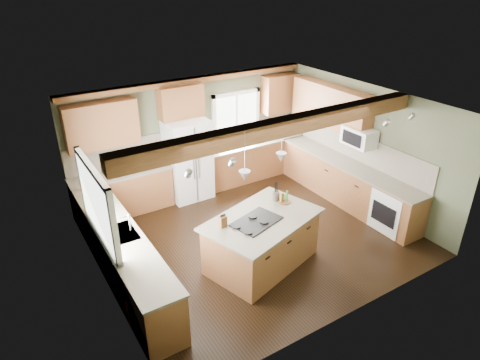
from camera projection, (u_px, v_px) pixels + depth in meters
floor at (252, 236)px, 8.31m from camera, size 5.60×5.60×0.00m
ceiling at (254, 106)px, 7.14m from camera, size 5.60×5.60×0.00m
wall_back at (192, 135)px, 9.62m from camera, size 5.60×0.00×5.60m
wall_left at (98, 220)px, 6.40m from camera, size 0.00×5.00×5.00m
wall_right at (363, 145)px, 9.05m from camera, size 0.00×5.00×5.00m
ceiling_beam at (282, 127)px, 6.61m from camera, size 5.55×0.26×0.26m
soffit_trim at (191, 81)px, 8.99m from camera, size 5.55×0.20×0.10m
backsplash_back at (192, 138)px, 9.65m from camera, size 5.58×0.03×0.58m
backsplash_right at (360, 148)px, 9.12m from camera, size 0.03×3.70×0.58m
base_cab_back_left at (123, 194)px, 8.93m from camera, size 2.02×0.60×0.88m
counter_back_left at (120, 174)px, 8.72m from camera, size 2.06×0.64×0.04m
base_cab_back_right at (254, 160)px, 10.48m from camera, size 2.62×0.60×0.88m
counter_back_right at (254, 142)px, 10.28m from camera, size 2.66×0.64×0.04m
base_cab_left at (123, 258)px, 6.97m from camera, size 0.60×3.70×0.88m
counter_left at (120, 234)px, 6.76m from camera, size 0.64×3.74×0.04m
base_cab_right at (347, 184)px, 9.33m from camera, size 0.60×3.70×0.88m
counter_right at (349, 165)px, 9.13m from camera, size 0.64×3.74×0.04m
upper_cab_back_left at (101, 125)px, 8.25m from camera, size 1.40×0.35×0.90m
upper_cab_over_fridge at (181, 102)px, 8.96m from camera, size 0.96×0.35×0.70m
upper_cab_right at (331, 106)px, 9.36m from camera, size 0.35×2.20×0.90m
upper_cab_back_corner at (280, 93)px, 10.28m from camera, size 0.90×0.35×0.90m
window_left at (96, 203)px, 6.33m from camera, size 0.04×1.60×1.05m
window_back at (236, 116)px, 10.04m from camera, size 1.10×0.04×1.00m
sink at (120, 234)px, 6.76m from camera, size 0.50×0.65×0.03m
faucet at (130, 223)px, 6.78m from camera, size 0.02×0.02×0.28m
dishwasher at (154, 306)px, 5.99m from camera, size 0.60×0.60×0.84m
oven at (394, 210)px, 8.35m from camera, size 0.60×0.72×0.84m
microwave at (359, 137)px, 8.80m from camera, size 0.40×0.70×0.38m
pendant_left at (245, 176)px, 6.41m from camera, size 0.18×0.18×0.16m
pendant_right at (281, 157)px, 7.03m from camera, size 0.18×0.18×0.16m
refrigerator at (188, 159)px, 9.37m from camera, size 0.90×0.74×1.80m
island at (262, 242)px, 7.37m from camera, size 2.08×1.60×0.88m
island_top at (262, 219)px, 7.16m from camera, size 2.23×1.75×0.04m
cooktop at (256, 221)px, 7.05m from camera, size 0.91×0.73×0.02m
knife_block at (223, 222)px, 6.87m from camera, size 0.12×0.09×0.19m
utensil_crock at (276, 196)px, 7.66m from camera, size 0.13×0.13×0.17m
bottle_tray at (285, 197)px, 7.59m from camera, size 0.32×0.32×0.21m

